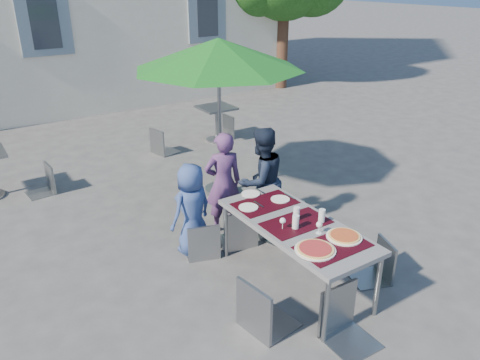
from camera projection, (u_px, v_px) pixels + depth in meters
ground at (233, 284)px, 5.17m from camera, size 90.00×90.00×0.00m
dining_table at (296, 228)px, 4.92m from camera, size 0.80×1.85×0.76m
pizza_near_left at (315, 249)px, 4.41m from camera, size 0.39×0.39×0.03m
pizza_near_right at (344, 236)px, 4.62m from camera, size 0.36×0.36×0.03m
glassware at (304, 218)px, 4.84m from camera, size 0.50×0.41×0.15m
place_settings at (260, 200)px, 5.39m from camera, size 0.68×0.53×0.01m
child_0 at (192, 209)px, 5.57m from camera, size 0.63×0.48×1.15m
child_1 at (223, 183)px, 6.02m from camera, size 0.56×0.44×1.36m
child_2 at (261, 181)px, 6.01m from camera, size 0.72×0.45×1.42m
chair_0 at (202, 219)px, 5.48m from camera, size 0.49×0.49×0.88m
chair_1 at (238, 204)px, 5.67m from camera, size 0.50×0.50×1.00m
chair_2 at (287, 200)px, 5.79m from camera, size 0.54×0.54×0.99m
chair_3 at (263, 277)px, 4.27m from camera, size 0.52×0.52×1.04m
chair_4 at (381, 239)px, 5.08m from camera, size 0.50×0.49×0.87m
chair_5 at (348, 286)px, 4.20m from camera, size 0.45×0.45×0.98m
patio_umbrella at (219, 55)px, 6.47m from camera, size 2.43×2.43×2.35m
bg_chair_r_0 at (41, 163)px, 7.15m from camera, size 0.41×0.41×0.86m
cafe_table_1 at (216, 118)px, 9.44m from camera, size 0.67×0.67×0.71m
bg_chair_l_1 at (160, 126)px, 8.72m from camera, size 0.51×0.50×0.94m
bg_chair_r_1 at (224, 114)px, 9.56m from camera, size 0.42×0.42×0.89m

